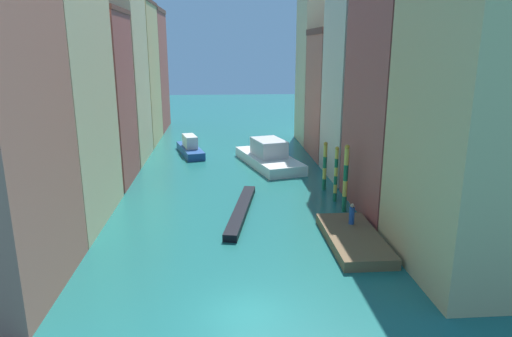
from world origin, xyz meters
TOP-DOWN VIEW (x-y plane):
  - ground_plane at (0.00, 24.50)m, footprint 154.00×154.00m
  - building_left_1 at (-13.04, 12.96)m, footprint 8.02×10.60m
  - building_left_2 at (-13.04, 22.51)m, footprint 8.02×7.66m
  - building_left_3 at (-13.04, 31.22)m, footprint 8.02×8.93m
  - building_left_4 at (-13.04, 40.82)m, footprint 8.02×9.52m
  - building_left_5 at (-13.04, 50.56)m, footprint 8.02×9.99m
  - building_right_0 at (13.04, 3.66)m, footprint 8.02×9.53m
  - building_right_1 at (13.04, 13.40)m, footprint 8.02×9.86m
  - building_right_2 at (13.04, 22.70)m, footprint 8.02×8.01m
  - building_right_3 at (13.04, 31.19)m, footprint 8.02×8.58m
  - building_right_4 at (13.04, 39.24)m, footprint 8.02×7.50m
  - waterfront_dock at (7.21, 7.32)m, footprint 3.21×7.49m
  - person_on_dock at (7.53, 9.03)m, footprint 0.36×0.36m
  - mooring_pole_0 at (8.15, 13.07)m, footprint 0.37×0.37m
  - mooring_pole_1 at (8.03, 15.41)m, footprint 0.32×0.32m
  - mooring_pole_2 at (7.83, 18.48)m, footprint 0.35×0.35m
  - vaporetto_white at (3.94, 27.31)m, footprint 6.61×11.29m
  - gondola_black at (0.43, 13.21)m, footprint 2.84×10.53m
  - motorboat_0 at (-4.56, 33.06)m, footprint 3.73×7.66m

SIDE VIEW (x-z plane):
  - ground_plane at x=0.00m, z-range 0.00..0.00m
  - gondola_black at x=0.43m, z-range 0.00..0.51m
  - waterfront_dock at x=7.21m, z-range 0.00..0.64m
  - motorboat_0 at x=-4.56m, z-range -0.35..1.85m
  - vaporetto_white at x=3.94m, z-range -0.44..2.30m
  - person_on_dock at x=7.53m, z-range 0.59..1.99m
  - mooring_pole_2 at x=7.83m, z-range 0.05..4.28m
  - mooring_pole_1 at x=8.03m, z-range 0.05..4.53m
  - mooring_pole_0 at x=8.15m, z-range 0.06..5.18m
  - building_right_3 at x=13.04m, z-range 0.01..13.89m
  - building_left_2 at x=-13.04m, z-range 0.01..15.16m
  - building_right_1 at x=13.04m, z-range 0.01..16.64m
  - building_left_5 at x=-13.04m, z-range 0.01..17.34m
  - building_left_4 at x=-13.04m, z-range 0.01..17.50m
  - building_left_1 at x=-13.04m, z-range 0.01..17.67m
  - building_right_2 at x=13.04m, z-range 0.01..18.33m
  - building_left_3 at x=-13.04m, z-range 0.01..20.22m
  - building_right_0 at x=13.04m, z-range 0.01..21.04m
  - building_right_4 at x=13.04m, z-range 0.01..21.43m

